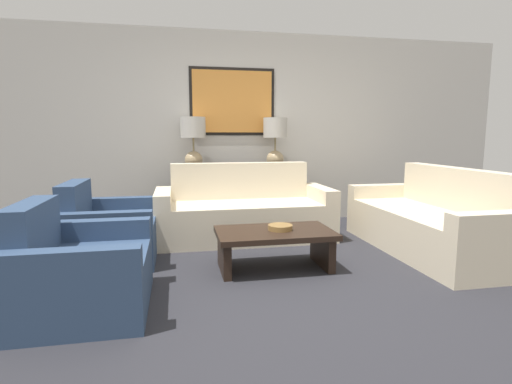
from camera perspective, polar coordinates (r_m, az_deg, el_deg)
ground_plane at (r=3.44m, az=2.75°, el=-13.05°), size 20.00×20.00×0.00m
back_wall at (r=5.70m, az=-3.42°, el=9.01°), size 8.16×0.12×2.65m
console_table at (r=5.49m, az=-2.94°, el=-0.87°), size 1.52×0.40×0.77m
table_lamp_left at (r=5.37m, az=-8.95°, el=7.53°), size 0.33×0.33×0.71m
table_lamp_right at (r=5.53m, az=2.77°, el=7.63°), size 0.33×0.33×0.71m
couch_by_back_wall at (r=4.83m, az=-1.74°, el=-3.09°), size 2.08×0.86×0.90m
couch_by_side at (r=4.67m, az=23.58°, el=-4.18°), size 0.86×2.08×0.90m
coffee_table at (r=3.74m, az=2.67°, el=-6.95°), size 1.08×0.64×0.37m
decorative_bowl at (r=3.73m, az=3.48°, el=-5.06°), size 0.23×0.23×0.05m
armchair_near_back_wall at (r=4.27m, az=-20.37°, el=-5.51°), size 0.85×0.99×0.79m
armchair_near_camera at (r=3.14m, az=-23.77°, el=-10.54°), size 0.85×0.99×0.79m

